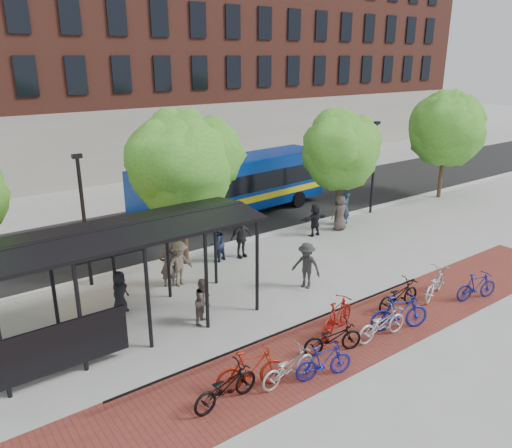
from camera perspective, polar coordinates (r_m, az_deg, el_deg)
ground at (r=20.72m, az=3.80°, el=-5.45°), size 160.00×160.00×0.00m
asphalt_street at (r=26.91m, az=-7.16°, el=0.21°), size 160.00×8.00×0.01m
curb at (r=23.66m, az=-2.41°, el=-2.13°), size 160.00×0.25×0.12m
brick_strip at (r=16.28m, az=9.81°, el=-12.88°), size 24.00×3.00×0.01m
bike_rack_rail at (r=16.06m, az=4.12°, el=-13.12°), size 12.00×0.05×0.95m
building_brick at (r=46.17m, az=-7.84°, el=20.39°), size 55.00×14.00×20.00m
bus_shelter at (r=15.53m, az=-18.48°, el=-2.88°), size 10.60×3.07×3.60m
tree_b at (r=20.47m, az=-8.36°, el=7.22°), size 5.15×4.20×6.47m
tree_c at (r=25.91m, az=9.67°, el=8.62°), size 4.66×3.80×5.92m
tree_d at (r=32.86m, az=21.00°, el=10.48°), size 5.39×4.40×6.55m
lamp_post_left at (r=19.62m, az=-19.06°, el=0.71°), size 0.35×0.20×5.12m
lamp_post_right at (r=28.44m, az=13.32°, el=6.58°), size 0.35×0.20×5.12m
bus at (r=27.44m, az=-2.52°, el=4.68°), size 12.03×3.72×3.20m
bike_0 at (r=13.27m, az=-3.51°, el=-18.06°), size 2.00×0.84×1.02m
bike_1 at (r=13.71m, az=-0.49°, el=-16.28°), size 2.03×1.12×1.18m
bike_2 at (r=14.03m, az=3.72°, el=-15.96°), size 1.85×0.71×0.96m
bike_3 at (r=14.27m, az=7.77°, el=-15.31°), size 1.77×0.92×1.02m
bike_4 at (r=15.35m, az=8.75°, el=-12.76°), size 2.00×1.18×0.99m
bike_5 at (r=16.32m, az=9.25°, el=-10.37°), size 2.05×1.14×1.19m
bike_6 at (r=16.36m, az=14.16°, el=-10.97°), size 2.00×0.80×1.03m
bike_7 at (r=16.94m, az=16.09°, el=-9.71°), size 2.07×1.30×1.21m
bike_8 at (r=18.29m, az=15.96°, el=-7.83°), size 1.97×0.71×1.03m
bike_10 at (r=19.53m, az=19.73°, el=-6.43°), size 2.13×1.31×1.06m
bike_11 at (r=19.91m, az=23.91°, el=-6.52°), size 1.80×0.96×1.04m
pedestrian_0 at (r=17.85m, az=-15.32°, el=-7.53°), size 0.90×0.84×1.54m
pedestrian_1 at (r=19.39m, az=-10.02°, el=-4.63°), size 0.75×0.62×1.75m
pedestrian_2 at (r=21.47m, az=-4.47°, el=-2.20°), size 0.95×0.83×1.65m
pedestrian_3 at (r=19.38m, az=-8.71°, el=-4.51°), size 1.28×0.91×1.79m
pedestrian_4 at (r=21.82m, az=-1.72°, el=-1.60°), size 1.06×0.45×1.80m
pedestrian_5 at (r=24.66m, az=6.74°, el=0.46°), size 1.52×0.57×1.61m
pedestrian_6 at (r=25.64m, az=9.58°, el=1.29°), size 0.99×0.75×1.83m
pedestrian_7 at (r=26.54m, az=10.16°, el=1.79°), size 0.77×0.66×1.77m
pedestrian_8 at (r=16.71m, az=-5.97°, el=-8.72°), size 0.97×0.92×1.57m
pedestrian_9 at (r=19.07m, az=5.77°, el=-4.74°), size 1.06×1.34×1.81m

